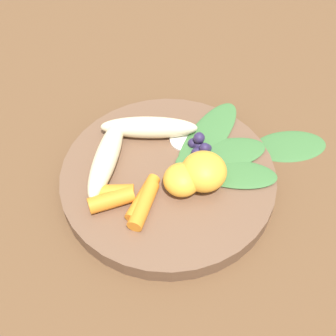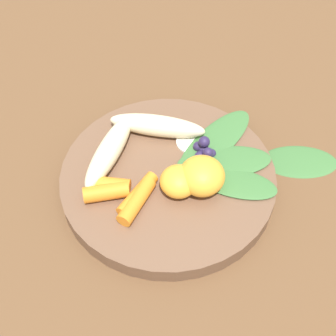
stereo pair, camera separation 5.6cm
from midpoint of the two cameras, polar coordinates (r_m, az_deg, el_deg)
ground_plane at (r=0.59m, az=2.73°, el=-2.16°), size 2.40×2.40×0.00m
bowl at (r=0.58m, az=2.77°, el=-1.49°), size 0.26×0.26×0.02m
banana_peeled_left at (r=0.58m, az=-4.41°, el=1.99°), size 0.11×0.11×0.03m
banana_peeled_right at (r=0.60m, az=1.34°, el=5.04°), size 0.12×0.10×0.03m
orange_segment_near at (r=0.54m, az=7.10°, el=-1.14°), size 0.05×0.05×0.04m
orange_segment_far at (r=0.54m, az=3.99°, el=-1.94°), size 0.04×0.04×0.03m
carrot_front at (r=0.55m, az=-4.28°, el=-2.22°), size 0.05×0.04×0.02m
carrot_mid_left at (r=0.54m, az=-4.61°, el=-3.19°), size 0.06×0.03×0.02m
carrot_mid_right at (r=0.54m, az=-0.78°, el=-3.42°), size 0.06×0.05×0.02m
carrot_rear at (r=0.53m, az=-0.86°, el=-4.27°), size 0.06×0.05×0.02m
blueberry_pile at (r=0.58m, az=7.01°, el=1.16°), size 0.04×0.05×0.03m
coconut_shred_patch at (r=0.60m, az=5.62°, el=3.03°), size 0.04×0.04×0.00m
kale_leaf_left at (r=0.57m, az=10.99°, el=-1.92°), size 0.11×0.10×0.00m
kale_leaf_right at (r=0.59m, az=9.65°, el=0.62°), size 0.13×0.09×0.00m
kale_leaf_rear at (r=0.61m, az=8.49°, el=3.18°), size 0.14×0.10×0.00m
kale_leaf_stray at (r=0.64m, az=18.23°, el=0.71°), size 0.11×0.10×0.01m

